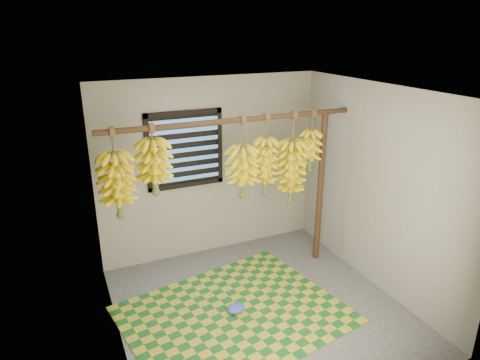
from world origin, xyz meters
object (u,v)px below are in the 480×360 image
plastic_bag (236,308)px  banana_bunch_e (291,172)px  support_post (320,189)px  banana_bunch_a (117,185)px  banana_bunch_d (265,166)px  banana_bunch_b (154,167)px  banana_bunch_f (310,150)px  woven_mat (234,314)px  banana_bunch_c (242,171)px

plastic_bag → banana_bunch_e: 1.74m
support_post → banana_bunch_e: size_ratio=1.72×
banana_bunch_a → banana_bunch_d: size_ratio=0.97×
banana_bunch_a → banana_bunch_e: same height
banana_bunch_b → banana_bunch_f: bearing=0.0°
support_post → banana_bunch_e: 0.53m
support_post → banana_bunch_a: banana_bunch_a is taller
banana_bunch_b → banana_bunch_a: bearing=-180.0°
support_post → woven_mat: size_ratio=0.88×
banana_bunch_e → banana_bunch_f: (0.26, -0.00, 0.24)m
banana_bunch_f → banana_bunch_d: bearing=180.0°
support_post → banana_bunch_b: size_ratio=2.59×
banana_bunch_a → banana_bunch_f: size_ratio=1.24×
banana_bunch_e → banana_bunch_a: bearing=-180.0°
woven_mat → banana_bunch_b: size_ratio=2.93×
banana_bunch_c → banana_bunch_d: same height
plastic_bag → banana_bunch_e: banana_bunch_e is taller
woven_mat → banana_bunch_b: 1.83m
plastic_bag → banana_bunch_b: 1.79m
banana_bunch_e → banana_bunch_d: bearing=-180.0°
plastic_bag → banana_bunch_f: banana_bunch_f is taller
woven_mat → banana_bunch_a: bearing=146.0°
banana_bunch_d → banana_bunch_f: bearing=0.0°
support_post → plastic_bag: 1.87m
banana_bunch_b → banana_bunch_c: size_ratio=0.80×
banana_bunch_b → banana_bunch_c: same height
woven_mat → banana_bunch_d: (0.70, 0.68, 1.41)m
banana_bunch_b → support_post: bearing=0.0°
banana_bunch_b → banana_bunch_e: (1.68, 0.00, -0.29)m
banana_bunch_b → banana_bunch_d: 1.33m
plastic_bag → banana_bunch_d: 1.65m
banana_bunch_a → banana_bunch_c: (1.41, 0.00, -0.05)m
banana_bunch_d → banana_bunch_e: (0.36, 0.00, -0.12)m
support_post → plastic_bag: bearing=-156.0°
plastic_bag → banana_bunch_f: bearing=26.9°
support_post → banana_bunch_a: bearing=-180.0°
banana_bunch_c → banana_bunch_e: size_ratio=0.83×
plastic_bag → banana_bunch_b: banana_bunch_b is taller
banana_bunch_c → banana_bunch_b: bearing=180.0°
banana_bunch_a → banana_bunch_b: (0.39, 0.00, 0.14)m
banana_bunch_a → banana_bunch_f: 2.33m
woven_mat → plastic_bag: (0.03, 0.03, 0.05)m
plastic_bag → banana_bunch_d: size_ratio=0.22×
banana_bunch_a → banana_bunch_d: 1.71m
banana_bunch_d → banana_bunch_c: bearing=180.0°
banana_bunch_b → banana_bunch_c: bearing=0.0°
woven_mat → plastic_bag: 0.06m
plastic_bag → banana_bunch_a: bearing=147.8°
banana_bunch_f → banana_bunch_e: bearing=180.0°
woven_mat → banana_bunch_e: (1.06, 0.68, 1.29)m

